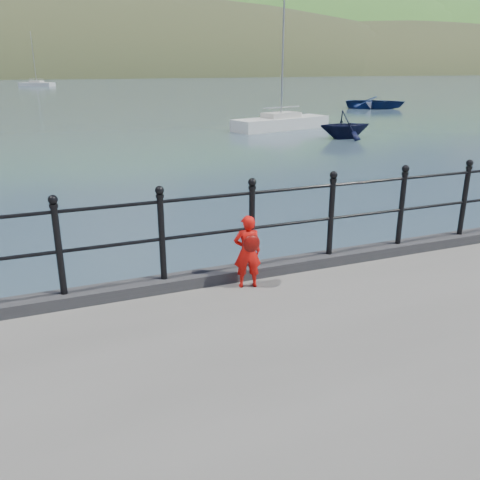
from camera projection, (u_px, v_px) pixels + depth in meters
name	position (u px, v px, depth m)	size (l,w,h in m)	color
ground	(207.00, 344.00, 7.12)	(600.00, 600.00, 0.00)	#2D4251
kerb	(209.00, 277.00, 6.64)	(60.00, 0.30, 0.15)	#28282B
railing	(208.00, 222.00, 6.39)	(18.11, 0.11, 1.20)	black
far_shore	(126.00, 124.00, 238.09)	(830.00, 200.00, 156.00)	#333A21
child	(248.00, 251.00, 6.38)	(0.39, 0.34, 0.95)	red
launch_blue	(375.00, 102.00, 45.57)	(3.69, 5.17, 1.07)	navy
launch_navy	(345.00, 125.00, 26.77)	(2.40, 2.78, 1.46)	black
sailboat_deep	(37.00, 84.00, 94.11)	(6.46, 5.50, 9.68)	silver
sailboat_near	(281.00, 124.00, 30.82)	(6.67, 3.41, 8.81)	white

